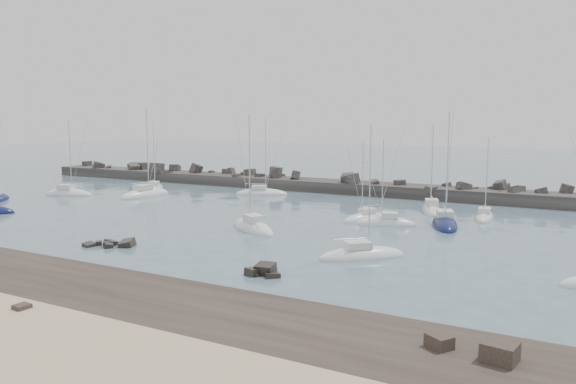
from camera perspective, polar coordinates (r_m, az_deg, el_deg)
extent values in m
plane|color=#4A6473|center=(61.75, -8.61, -4.06)|extent=(400.00, 400.00, 0.00)
cube|color=#2B221E|center=(46.74, -25.35, -8.49)|extent=(140.00, 12.00, 0.70)
cube|color=#2B221E|center=(30.66, 20.72, -14.97)|extent=(1.84, 1.70, 0.97)
cube|color=#2B221E|center=(31.43, 15.12, -14.44)|extent=(1.62, 1.53, 0.70)
cube|color=#2B221E|center=(39.45, -25.41, -10.56)|extent=(0.93, 0.97, 0.41)
cube|color=black|center=(57.74, -19.53, -5.26)|extent=(1.32, 1.24, 0.96)
cube|color=black|center=(57.90, -18.67, -4.94)|extent=(0.89, 0.91, 0.48)
cube|color=black|center=(56.56, -16.01, -5.19)|extent=(1.84, 1.96, 1.36)
cube|color=black|center=(57.80, -17.25, -5.16)|extent=(0.98, 1.05, 0.68)
cube|color=black|center=(57.41, -17.57, -4.98)|extent=(1.26, 1.21, 0.96)
cube|color=black|center=(56.59, -17.80, -5.27)|extent=(1.34, 1.19, 1.00)
cube|color=black|center=(44.26, -1.63, -8.71)|extent=(1.59, 1.63, 0.93)
cube|color=black|center=(45.72, -2.78, -7.72)|extent=(0.87, 0.96, 0.76)
cube|color=black|center=(44.55, -3.28, -8.57)|extent=(0.73, 0.69, 0.49)
cube|color=black|center=(44.99, -2.29, -8.00)|extent=(1.58, 1.56, 1.34)
cube|color=black|center=(44.88, -3.51, -8.33)|extent=(1.37, 1.51, 1.10)
cube|color=#2E2B29|center=(97.52, 1.45, 0.39)|extent=(115.00, 6.00, 3.20)
cube|color=#2E2B29|center=(119.09, -14.47, 2.52)|extent=(1.99, 1.80, 1.78)
cube|color=#2E2B29|center=(105.67, -4.49, 1.81)|extent=(1.71, 1.61, 1.08)
cube|color=#2E2B29|center=(121.51, -14.41, 2.43)|extent=(1.76, 2.13, 1.81)
cube|color=#2E2B29|center=(89.42, 20.23, 0.24)|extent=(2.08, 1.91, 1.65)
cube|color=#2E2B29|center=(103.89, -3.97, 1.91)|extent=(1.80, 1.90, 1.82)
cube|color=#2E2B29|center=(101.73, -5.28, 1.55)|extent=(1.63, 1.48, 1.18)
cube|color=#2E2B29|center=(90.37, 15.84, 0.59)|extent=(1.70, 1.48, 1.36)
cube|color=#2E2B29|center=(87.94, 22.31, 0.17)|extent=(2.38, 2.44, 1.69)
cube|color=#2E2B29|center=(105.02, -3.89, 1.85)|extent=(2.24, 2.19, 2.00)
cube|color=#2E2B29|center=(101.57, -2.90, 1.63)|extent=(1.66, 1.93, 1.08)
cube|color=#2E2B29|center=(87.53, 17.42, 0.50)|extent=(2.58, 2.59, 1.86)
cube|color=#2E2B29|center=(88.67, 20.77, 0.57)|extent=(2.10, 2.04, 2.10)
cube|color=#2E2B29|center=(112.76, -13.18, 2.40)|extent=(2.82, 2.60, 2.19)
cube|color=#2E2B29|center=(91.04, 8.78, 0.83)|extent=(1.77, 1.95, 1.56)
cube|color=#2E2B29|center=(90.56, 11.28, 0.78)|extent=(2.13, 2.12, 1.47)
cube|color=#2E2B29|center=(86.88, 14.32, 0.27)|extent=(1.89, 1.93, 1.11)
cube|color=#2E2B29|center=(105.33, -4.45, 1.86)|extent=(1.68, 1.67, 0.90)
cube|color=#2E2B29|center=(119.04, -15.34, 2.35)|extent=(2.93, 2.89, 1.84)
cube|color=#2E2B29|center=(93.73, 6.38, 1.24)|extent=(2.52, 2.31, 1.80)
cube|color=#2E2B29|center=(86.02, 21.91, 0.02)|extent=(1.69, 1.74, 1.46)
cube|color=#2E2B29|center=(115.39, -11.39, 2.36)|extent=(2.90, 3.19, 1.87)
cube|color=#2E2B29|center=(86.60, 20.94, -0.20)|extent=(1.53, 1.43, 1.21)
cube|color=#2E2B29|center=(108.33, -6.27, 2.08)|extent=(1.73, 1.80, 1.24)
cube|color=#2E2B29|center=(123.39, -15.42, 2.52)|extent=(2.33, 2.37, 1.73)
cube|color=#2E2B29|center=(99.21, -1.26, 1.97)|extent=(2.58, 2.17, 2.37)
cube|color=#2E2B29|center=(91.59, 6.49, 1.31)|extent=(3.00, 2.71, 2.26)
cube|color=#2E2B29|center=(89.45, 21.23, 0.41)|extent=(1.51, 1.72, 1.46)
cube|color=#2E2B29|center=(126.88, -18.66, 2.18)|extent=(1.51, 1.46, 0.94)
cube|color=#2E2B29|center=(88.99, 18.27, 0.14)|extent=(2.01, 1.93, 1.32)
cube|color=#2E2B29|center=(88.95, 26.46, 0.21)|extent=(2.17, 2.30, 1.94)
cube|color=#2E2B29|center=(125.45, -18.68, 2.52)|extent=(3.11, 3.15, 2.18)
cube|color=#2E2B29|center=(92.90, 6.07, 1.31)|extent=(2.19, 2.60, 2.26)
cube|color=#2E2B29|center=(124.74, -17.73, 2.31)|extent=(1.89, 2.01, 1.47)
cube|color=#2E2B29|center=(102.45, -2.42, 1.45)|extent=(1.12, 1.22, 0.81)
cube|color=#2E2B29|center=(101.94, -0.83, 1.56)|extent=(1.51, 1.97, 1.47)
cube|color=#2E2B29|center=(109.84, -7.77, 1.98)|extent=(1.12, 1.10, 0.97)
cube|color=#2E2B29|center=(97.34, 0.78, 1.68)|extent=(2.20, 2.58, 2.09)
cube|color=#2E2B29|center=(131.89, -19.73, 2.70)|extent=(1.73, 1.75, 1.35)
cube|color=#2E2B29|center=(107.35, -5.92, 1.93)|extent=(2.29, 2.09, 2.31)
cube|color=#2E2B29|center=(111.29, -12.04, 1.89)|extent=(1.97, 1.94, 1.14)
cube|color=#2E2B29|center=(109.74, -9.32, 2.29)|extent=(2.37, 2.54, 2.68)
cube|color=#2E2B29|center=(87.15, 24.35, 0.03)|extent=(2.02, 2.13, 1.65)
ellipsoid|color=white|center=(96.52, -21.41, -0.29)|extent=(8.42, 4.99, 2.19)
cube|color=silver|center=(96.57, -21.65, 0.48)|extent=(2.66, 2.27, 0.74)
cylinder|color=silver|center=(95.58, -21.26, 3.48)|extent=(0.13, 0.13, 10.87)
cylinder|color=silver|center=(96.79, -21.95, 0.89)|extent=(3.08, 1.15, 0.11)
ellipsoid|color=white|center=(99.37, -13.44, 0.23)|extent=(6.08, 8.28, 1.99)
cube|color=silver|center=(98.85, -13.51, 0.87)|extent=(2.51, 2.76, 0.62)
cylinder|color=silver|center=(99.42, -13.46, 3.88)|extent=(0.11, 0.11, 10.90)
cylinder|color=silver|center=(98.24, -13.60, 1.16)|extent=(1.63, 2.87, 0.09)
ellipsoid|color=white|center=(91.90, -14.29, -0.37)|extent=(3.84, 9.63, 2.43)
cube|color=silver|center=(91.41, -14.54, 0.48)|extent=(2.15, 2.80, 0.79)
cylinder|color=silver|center=(91.70, -14.09, 4.25)|extent=(0.14, 0.14, 12.67)
cylinder|color=silver|center=(90.90, -14.87, 0.90)|extent=(0.49, 3.75, 0.11)
ellipsoid|color=white|center=(90.74, -2.69, -0.24)|extent=(8.76, 5.87, 2.01)
cube|color=silver|center=(90.64, -2.96, 0.48)|extent=(2.85, 2.53, 0.60)
cylinder|color=silver|center=(90.01, -2.29, 3.88)|extent=(0.10, 0.10, 11.39)
cylinder|color=silver|center=(90.65, -3.33, 0.83)|extent=(3.11, 1.48, 0.09)
ellipsoid|color=white|center=(62.39, -3.60, -3.82)|extent=(8.76, 6.84, 2.29)
cube|color=silver|center=(61.76, -3.44, -2.66)|extent=(2.98, 2.76, 0.75)
cylinder|color=silver|center=(62.04, -3.93, 2.47)|extent=(0.13, 0.13, 11.67)
cylinder|color=silver|center=(61.10, -3.20, -2.11)|extent=(2.99, 1.92, 0.11)
ellipsoid|color=white|center=(68.78, 7.86, -2.81)|extent=(4.93, 6.74, 1.82)
cube|color=silver|center=(68.81, 8.08, -1.90)|extent=(2.04, 2.25, 0.62)
cylinder|color=silver|center=(67.71, 7.60, 1.48)|extent=(0.11, 0.11, 8.87)
cylinder|color=silver|center=(69.02, 8.38, -1.39)|extent=(1.33, 2.35, 0.09)
ellipsoid|color=white|center=(50.60, 7.50, -6.56)|extent=(7.58, 7.32, 1.98)
cube|color=silver|center=(50.19, 7.09, -5.33)|extent=(2.75, 2.72, 0.61)
cylinder|color=silver|center=(49.70, 8.31, 0.52)|extent=(0.10, 0.10, 10.86)
cylinder|color=silver|center=(49.87, 6.50, -4.74)|extent=(2.41, 2.26, 0.09)
ellipsoid|color=#101742|center=(66.91, 15.62, -3.31)|extent=(5.43, 9.26, 2.30)
cube|color=silver|center=(67.11, 15.63, -2.11)|extent=(2.48, 2.92, 0.75)
cylinder|color=silver|center=(65.29, 15.90, 2.57)|extent=(0.13, 0.13, 11.94)
cylinder|color=silver|center=(67.61, 15.60, -1.44)|extent=(1.24, 3.38, 0.11)
ellipsoid|color=white|center=(66.05, 9.97, -3.29)|extent=(7.06, 4.21, 1.88)
cube|color=silver|center=(65.86, 10.28, -2.33)|extent=(2.23, 1.91, 0.65)
cylinder|color=silver|center=(65.26, 9.60, 1.35)|extent=(0.11, 0.11, 9.12)
cylinder|color=silver|center=(65.77, 10.71, -1.83)|extent=(2.58, 0.98, 0.09)
ellipsoid|color=white|center=(73.21, 19.32, -2.54)|extent=(2.56, 6.89, 1.82)
cube|color=silver|center=(72.71, 19.33, -1.75)|extent=(1.49, 1.98, 0.61)
cylinder|color=silver|center=(73.05, 19.54, 1.66)|extent=(0.10, 0.10, 9.13)
cylinder|color=silver|center=(72.16, 19.31, -1.36)|extent=(0.27, 2.71, 0.09)
ellipsoid|color=white|center=(76.43, 14.33, -1.94)|extent=(4.95, 8.07, 2.21)
cube|color=silver|center=(75.85, 14.39, -1.00)|extent=(2.22, 2.57, 0.77)
cylinder|color=silver|center=(76.30, 14.43, 2.70)|extent=(0.13, 0.13, 10.43)
cylinder|color=silver|center=(75.21, 14.45, -0.52)|extent=(1.19, 2.93, 0.11)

